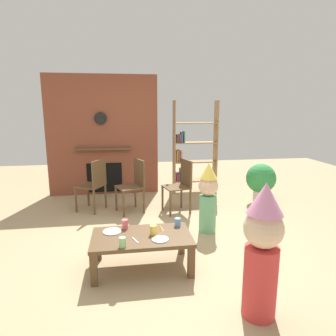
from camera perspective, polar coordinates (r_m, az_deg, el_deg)
ground_plane at (r=3.96m, az=-1.33°, el=-14.77°), size 12.00×12.00×0.00m
brick_fireplace_feature at (r=6.16m, az=-12.40°, el=6.04°), size 2.20×0.28×2.40m
bookshelf at (r=6.14m, az=4.54°, el=3.31°), size 0.90×0.28×1.90m
coffee_table at (r=3.35m, az=-5.08°, el=-13.75°), size 1.08×0.62×0.38m
paper_cup_near_left at (r=3.07m, az=-8.77°, el=-13.98°), size 0.07×0.07×0.10m
paper_cup_near_right at (r=3.31m, az=-2.86°, el=-11.86°), size 0.08×0.08×0.11m
paper_cup_center at (r=3.50m, az=-8.32°, el=-10.66°), size 0.07×0.07×0.11m
paper_cup_far_left at (r=3.54m, az=1.87°, el=-10.38°), size 0.07×0.07×0.09m
paper_plate_front at (r=3.21m, az=-1.52°, el=-13.59°), size 0.18×0.18×0.01m
paper_plate_rear at (r=3.45m, az=-10.72°, el=-11.95°), size 0.21×0.21×0.01m
birthday_cake_slice at (r=3.43m, az=-1.66°, el=-11.33°), size 0.10×0.10×0.07m
table_fork at (r=3.22m, az=-6.33°, el=-13.67°), size 0.07×0.15×0.01m
child_with_cone_hat at (r=2.63m, az=17.72°, el=-14.48°), size 0.33×0.33×1.18m
child_in_pink at (r=4.24m, az=7.73°, el=-5.36°), size 0.28×0.28×1.00m
dining_chair_left at (r=5.19m, az=-13.93°, el=-2.66°), size 0.54×0.54×0.90m
dining_chair_middle at (r=5.06m, az=-6.49°, el=-2.76°), size 0.52×0.52×0.90m
dining_chair_right at (r=5.01m, az=2.57°, el=-2.82°), size 0.48×0.48×0.90m
potted_plant_tall at (r=5.77m, az=17.47°, el=-2.18°), size 0.55×0.55×0.74m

